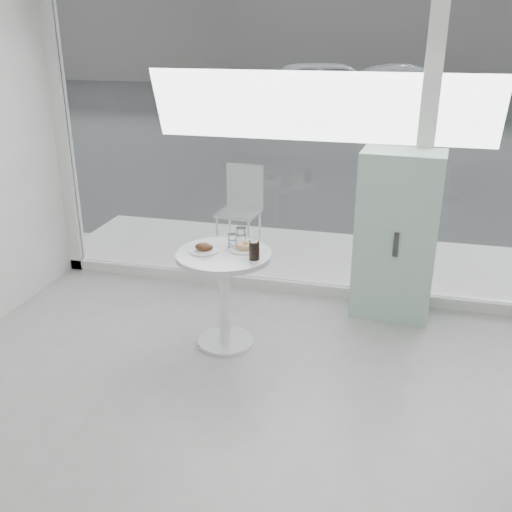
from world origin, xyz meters
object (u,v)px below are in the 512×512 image
(car_silver, at_px, (410,93))
(plate_donut, at_px, (245,247))
(mint_cabinet, at_px, (397,235))
(water_tumbler_b, at_px, (241,237))
(water_tumbler_a, at_px, (232,242))
(patio_chair, at_px, (241,205))
(car_white, at_px, (332,89))
(cola_glass, at_px, (254,250))
(plate_fritter, at_px, (204,249))
(main_table, at_px, (224,279))

(car_silver, relative_size, plate_donut, 18.08)
(mint_cabinet, relative_size, water_tumbler_b, 10.78)
(water_tumbler_a, bearing_deg, patio_chair, 103.48)
(car_white, height_order, water_tumbler_b, car_white)
(plate_donut, xyz_separation_m, cola_glass, (0.12, -0.17, 0.05))
(patio_chair, bearing_deg, plate_donut, -68.00)
(patio_chair, xyz_separation_m, water_tumbler_b, (0.45, -1.61, 0.24))
(mint_cabinet, xyz_separation_m, plate_donut, (-1.10, -0.78, 0.08))
(plate_donut, bearing_deg, plate_fritter, -157.80)
(water_tumbler_a, bearing_deg, mint_cabinet, 32.06)
(patio_chair, bearing_deg, main_table, -72.95)
(water_tumbler_a, relative_size, cola_glass, 0.73)
(car_silver, xyz_separation_m, plate_fritter, (-1.46, -12.76, 0.08))
(car_silver, distance_m, plate_donut, 12.70)
(car_white, xyz_separation_m, plate_donut, (0.89, -12.12, -0.01))
(patio_chair, distance_m, car_white, 10.40)
(patio_chair, bearing_deg, water_tumbler_b, -68.94)
(car_silver, height_order, water_tumbler_a, car_silver)
(main_table, bearing_deg, car_white, 93.52)
(patio_chair, distance_m, water_tumbler_b, 1.69)
(cola_glass, bearing_deg, mint_cabinet, 43.87)
(main_table, xyz_separation_m, plate_fritter, (-0.15, -0.02, 0.25))
(main_table, height_order, plate_fritter, plate_fritter)
(car_white, relative_size, plate_donut, 19.59)
(plate_fritter, height_order, cola_glass, cola_glass)
(water_tumbler_b, bearing_deg, plate_donut, -61.19)
(car_white, bearing_deg, plate_donut, 164.35)
(car_white, height_order, cola_glass, car_white)
(patio_chair, bearing_deg, mint_cabinet, -24.70)
(plate_fritter, height_order, water_tumbler_b, water_tumbler_b)
(plate_donut, height_order, water_tumbler_b, water_tumbler_b)
(car_silver, xyz_separation_m, plate_donut, (-1.18, -12.64, 0.08))
(car_white, height_order, plate_donut, car_white)
(main_table, relative_size, patio_chair, 0.81)
(mint_cabinet, xyz_separation_m, plate_fritter, (-1.39, -0.90, 0.08))
(plate_fritter, relative_size, cola_glass, 1.46)
(mint_cabinet, xyz_separation_m, patio_chair, (-1.62, 0.94, -0.12))
(main_table, bearing_deg, mint_cabinet, 35.32)
(car_silver, bearing_deg, patio_chair, 170.04)
(mint_cabinet, xyz_separation_m, cola_glass, (-0.99, -0.95, 0.13))
(plate_fritter, xyz_separation_m, cola_glass, (0.40, -0.05, 0.05))
(main_table, relative_size, water_tumbler_a, 7.15)
(plate_donut, xyz_separation_m, water_tumbler_b, (-0.06, 0.11, 0.04))
(main_table, height_order, patio_chair, patio_chair)
(main_table, height_order, car_white, car_white)
(plate_fritter, distance_m, cola_glass, 0.41)
(plate_donut, relative_size, water_tumbler_a, 2.22)
(car_white, bearing_deg, patio_chair, 162.22)
(car_white, relative_size, water_tumbler_b, 35.43)
(car_silver, distance_m, plate_fritter, 12.84)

